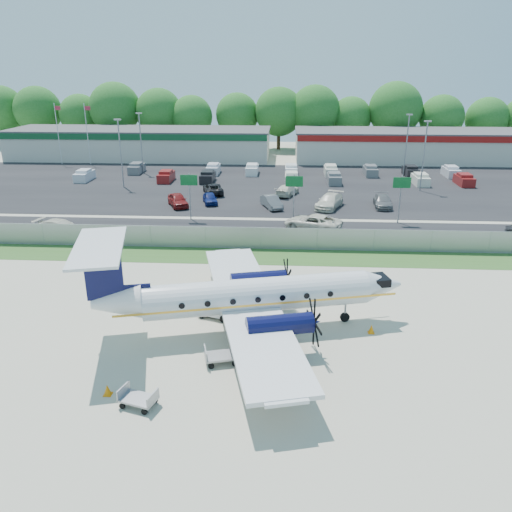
# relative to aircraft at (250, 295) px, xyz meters

# --- Properties ---
(ground) EXTENTS (170.00, 170.00, 0.00)m
(ground) POSITION_rel_aircraft_xyz_m (-0.06, 0.94, -2.35)
(ground) COLOR #B7B29A
(ground) RESTS_ON ground
(grass_verge) EXTENTS (170.00, 4.00, 0.02)m
(grass_verge) POSITION_rel_aircraft_xyz_m (-0.06, 12.94, -2.34)
(grass_verge) COLOR #2D561E
(grass_verge) RESTS_ON ground
(access_road) EXTENTS (170.00, 8.00, 0.02)m
(access_road) POSITION_rel_aircraft_xyz_m (-0.06, 19.94, -2.34)
(access_road) COLOR black
(access_road) RESTS_ON ground
(parking_lot) EXTENTS (170.00, 32.00, 0.02)m
(parking_lot) POSITION_rel_aircraft_xyz_m (-0.06, 40.94, -2.34)
(parking_lot) COLOR black
(parking_lot) RESTS_ON ground
(perimeter_fence) EXTENTS (120.00, 0.06, 1.99)m
(perimeter_fence) POSITION_rel_aircraft_xyz_m (-0.06, 14.94, -1.35)
(perimeter_fence) COLOR gray
(perimeter_fence) RESTS_ON ground
(building_west) EXTENTS (46.40, 12.40, 5.24)m
(building_west) POSITION_rel_aircraft_xyz_m (-24.06, 62.92, 0.28)
(building_west) COLOR beige
(building_west) RESTS_ON ground
(building_east) EXTENTS (44.40, 12.40, 5.24)m
(building_east) POSITION_rel_aircraft_xyz_m (25.94, 62.92, 0.28)
(building_east) COLOR beige
(building_east) RESTS_ON ground
(sign_left) EXTENTS (1.80, 0.26, 5.00)m
(sign_left) POSITION_rel_aircraft_xyz_m (-8.06, 23.85, 1.26)
(sign_left) COLOR gray
(sign_left) RESTS_ON ground
(sign_mid) EXTENTS (1.80, 0.26, 5.00)m
(sign_mid) POSITION_rel_aircraft_xyz_m (2.94, 23.85, 1.26)
(sign_mid) COLOR gray
(sign_mid) RESTS_ON ground
(sign_right) EXTENTS (1.80, 0.26, 5.00)m
(sign_right) POSITION_rel_aircraft_xyz_m (13.94, 23.85, 1.26)
(sign_right) COLOR gray
(sign_right) RESTS_ON ground
(flagpole_west) EXTENTS (1.06, 0.12, 10.00)m
(flagpole_west) POSITION_rel_aircraft_xyz_m (-35.98, 55.94, 3.29)
(flagpole_west) COLOR silver
(flagpole_west) RESTS_ON ground
(flagpole_east) EXTENTS (1.06, 0.12, 10.00)m
(flagpole_east) POSITION_rel_aircraft_xyz_m (-30.98, 55.94, 3.29)
(flagpole_east) COLOR silver
(flagpole_east) RESTS_ON ground
(light_pole_nw) EXTENTS (0.90, 0.35, 9.09)m
(light_pole_nw) POSITION_rel_aircraft_xyz_m (-20.06, 38.94, 2.88)
(light_pole_nw) COLOR gray
(light_pole_nw) RESTS_ON ground
(light_pole_ne) EXTENTS (0.90, 0.35, 9.09)m
(light_pole_ne) POSITION_rel_aircraft_xyz_m (19.94, 38.94, 2.88)
(light_pole_ne) COLOR gray
(light_pole_ne) RESTS_ON ground
(light_pole_sw) EXTENTS (0.90, 0.35, 9.09)m
(light_pole_sw) POSITION_rel_aircraft_xyz_m (-20.06, 48.94, 2.88)
(light_pole_sw) COLOR gray
(light_pole_sw) RESTS_ON ground
(light_pole_se) EXTENTS (0.90, 0.35, 9.09)m
(light_pole_se) POSITION_rel_aircraft_xyz_m (19.94, 48.94, 2.88)
(light_pole_se) COLOR gray
(light_pole_se) RESTS_ON ground
(tree_line) EXTENTS (112.00, 6.00, 14.00)m
(tree_line) POSITION_rel_aircraft_xyz_m (-0.06, 74.94, -2.35)
(tree_line) COLOR #1F601C
(tree_line) RESTS_ON ground
(aircraft) EXTENTS (19.95, 19.52, 6.09)m
(aircraft) POSITION_rel_aircraft_xyz_m (0.00, 0.00, 0.00)
(aircraft) COLOR silver
(aircraft) RESTS_ON ground
(pushback_tug) EXTENTS (2.56, 2.22, 1.21)m
(pushback_tug) POSITION_rel_aircraft_xyz_m (-2.19, 1.75, -1.77)
(pushback_tug) COLOR silver
(pushback_tug) RESTS_ON ground
(baggage_cart_near) EXTENTS (1.96, 1.50, 0.91)m
(baggage_cart_near) POSITION_rel_aircraft_xyz_m (-4.86, -7.74, -1.93)
(baggage_cart_near) COLOR gray
(baggage_cart_near) RESTS_ON ground
(baggage_cart_far) EXTENTS (2.08, 1.55, 0.98)m
(baggage_cart_far) POSITION_rel_aircraft_xyz_m (-1.34, -3.74, -1.90)
(baggage_cart_far) COLOR gray
(baggage_cart_far) RESTS_ON ground
(cone_nose) EXTENTS (0.39, 0.39, 0.55)m
(cone_nose) POSITION_rel_aircraft_xyz_m (7.41, 0.04, -2.09)
(cone_nose) COLOR orange
(cone_nose) RESTS_ON ground
(cone_port_wing) EXTENTS (0.41, 0.41, 0.58)m
(cone_port_wing) POSITION_rel_aircraft_xyz_m (-6.65, -6.96, -2.08)
(cone_port_wing) COLOR orange
(cone_port_wing) RESTS_ON ground
(cone_starboard_wing) EXTENTS (0.32, 0.32, 0.46)m
(cone_starboard_wing) POSITION_rel_aircraft_xyz_m (1.74, 6.82, -2.13)
(cone_starboard_wing) COLOR orange
(cone_starboard_wing) RESTS_ON ground
(road_car_west) EXTENTS (5.52, 3.22, 1.50)m
(road_car_west) POSITION_rel_aircraft_xyz_m (-19.66, 17.82, -2.35)
(road_car_west) COLOR beige
(road_car_west) RESTS_ON ground
(road_car_mid) EXTENTS (6.39, 4.87, 1.61)m
(road_car_mid) POSITION_rel_aircraft_xyz_m (4.84, 20.81, -2.35)
(road_car_mid) COLOR beige
(road_car_mid) RESTS_ON ground
(parked_car_a) EXTENTS (3.49, 4.83, 1.53)m
(parked_car_a) POSITION_rel_aircraft_xyz_m (-10.53, 29.21, -2.35)
(parked_car_a) COLOR maroon
(parked_car_a) RESTS_ON ground
(parked_car_b) EXTENTS (2.47, 4.06, 1.29)m
(parked_car_b) POSITION_rel_aircraft_xyz_m (-6.94, 30.72, -2.35)
(parked_car_b) COLOR navy
(parked_car_b) RESTS_ON ground
(parked_car_c) EXTENTS (2.95, 4.56, 1.42)m
(parked_car_c) POSITION_rel_aircraft_xyz_m (0.48, 29.19, -2.35)
(parked_car_c) COLOR #595B5E
(parked_car_c) RESTS_ON ground
(parked_car_d) EXTENTS (4.09, 5.91, 1.59)m
(parked_car_d) POSITION_rel_aircraft_xyz_m (7.20, 29.51, -2.35)
(parked_car_d) COLOR beige
(parked_car_d) RESTS_ON ground
(parked_car_e) EXTENTS (2.29, 4.89, 1.38)m
(parked_car_e) POSITION_rel_aircraft_xyz_m (13.48, 30.27, -2.35)
(parked_car_e) COLOR #595B5E
(parked_car_e) RESTS_ON ground
(parked_car_f) EXTENTS (3.43, 5.39, 1.38)m
(parked_car_f) POSITION_rel_aircraft_xyz_m (-7.28, 35.73, -2.35)
(parked_car_f) COLOR black
(parked_car_f) RESTS_ON ground
(parked_car_g) EXTENTS (3.48, 5.11, 1.37)m
(parked_car_g) POSITION_rel_aircraft_xyz_m (2.29, 35.44, -2.35)
(parked_car_g) COLOR beige
(parked_car_g) RESTS_ON ground
(far_parking_rows) EXTENTS (56.00, 10.00, 1.60)m
(far_parking_rows) POSITION_rel_aircraft_xyz_m (-0.06, 45.94, -2.35)
(far_parking_rows) COLOR gray
(far_parking_rows) RESTS_ON ground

